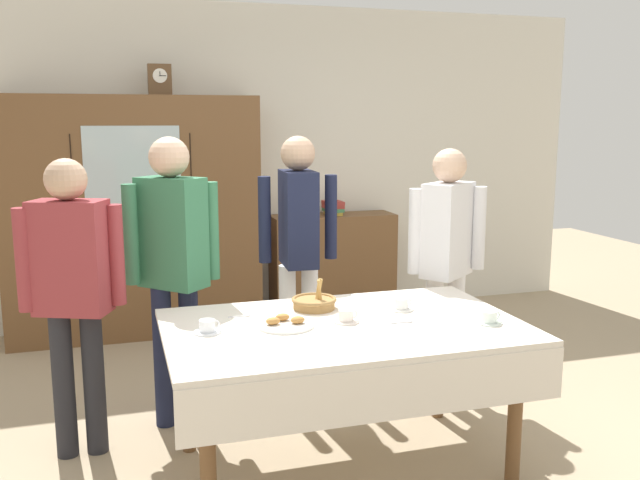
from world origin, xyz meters
name	(u,v)px	position (x,y,z in m)	size (l,w,h in m)	color
ground_plane	(331,448)	(0.00, 0.00, 0.00)	(12.00, 12.00, 0.00)	tan
back_wall	(238,165)	(0.00, 2.65, 1.35)	(6.40, 0.10, 2.70)	silver
dining_table	(346,344)	(0.00, -0.24, 0.66)	(1.74, 1.08, 0.75)	brown
wall_cabinet	(134,218)	(-0.90, 2.35, 0.96)	(1.98, 0.46, 1.92)	brown
mantel_clock	(160,80)	(-0.66, 2.35, 2.05)	(0.18, 0.11, 0.24)	brown
bookshelf_low	(333,265)	(0.79, 2.41, 0.46)	(1.10, 0.35, 0.91)	brown
book_stack	(333,208)	(0.79, 2.40, 0.97)	(0.16, 0.22, 0.12)	#B29333
tea_cup_far_right	(401,305)	(0.37, -0.05, 0.78)	(0.13, 0.13, 0.06)	white
tea_cup_far_left	(346,317)	(0.02, -0.18, 0.78)	(0.13, 0.13, 0.06)	white
tea_cup_center	(207,327)	(-0.66, -0.15, 0.78)	(0.13, 0.13, 0.06)	white
tea_cup_mid_left	(489,318)	(0.69, -0.40, 0.78)	(0.13, 0.13, 0.06)	silver
bread_basket	(314,302)	(-0.06, 0.10, 0.79)	(0.24, 0.24, 0.16)	#9E7542
pastry_plate	(285,324)	(-0.28, -0.15, 0.77)	(0.28, 0.28, 0.05)	white
spoon_mid_right	(243,316)	(-0.45, 0.07, 0.76)	(0.12, 0.02, 0.01)	silver
spoon_far_left	(405,322)	(0.30, -0.27, 0.76)	(0.12, 0.02, 0.01)	silver
person_beside_shelf	(298,236)	(0.08, 0.93, 1.00)	(0.52, 0.37, 1.64)	silver
person_behind_table_left	(447,248)	(0.92, 0.51, 0.95)	(0.52, 0.38, 1.57)	silver
person_behind_table_right	(173,253)	(-0.75, 0.55, 1.01)	(0.52, 0.40, 1.65)	#191E38
person_near_right_end	(72,280)	(-1.27, 0.33, 0.94)	(0.52, 0.32, 1.56)	#232328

